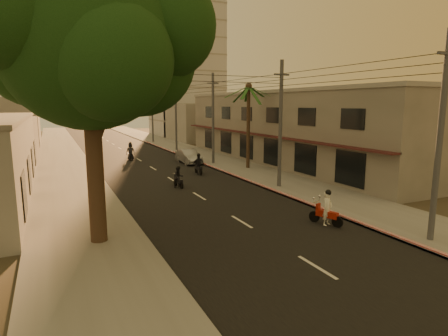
{
  "coord_description": "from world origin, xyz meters",
  "views": [
    {
      "loc": [
        -8.64,
        -14.36,
        5.97
      ],
      "look_at": [
        1.44,
        7.24,
        1.91
      ],
      "focal_mm": 30.0,
      "sensor_mm": 36.0,
      "label": 1
    }
  ],
  "objects_px": {
    "broadleaf_tree": "(97,42)",
    "scooter_mid_a": "(179,178)",
    "scooter_far_a": "(131,152)",
    "parked_car": "(189,156)",
    "palm_tree": "(249,91)",
    "scooter_mid_b": "(199,165)",
    "scooter_red": "(327,209)"
  },
  "relations": [
    {
      "from": "scooter_mid_a",
      "to": "parked_car",
      "type": "distance_m",
      "value": 11.29
    },
    {
      "from": "palm_tree",
      "to": "scooter_mid_b",
      "type": "height_order",
      "value": "palm_tree"
    },
    {
      "from": "palm_tree",
      "to": "scooter_mid_a",
      "type": "bearing_deg",
      "value": -149.83
    },
    {
      "from": "scooter_far_a",
      "to": "palm_tree",
      "type": "bearing_deg",
      "value": -38.34
    },
    {
      "from": "scooter_mid_a",
      "to": "parked_car",
      "type": "height_order",
      "value": "scooter_mid_a"
    },
    {
      "from": "scooter_far_a",
      "to": "parked_car",
      "type": "height_order",
      "value": "scooter_far_a"
    },
    {
      "from": "scooter_red",
      "to": "parked_car",
      "type": "xyz_separation_m",
      "value": [
        0.48,
        21.72,
        -0.09
      ]
    },
    {
      "from": "scooter_red",
      "to": "parked_car",
      "type": "relative_size",
      "value": 0.41
    },
    {
      "from": "palm_tree",
      "to": "parked_car",
      "type": "bearing_deg",
      "value": 125.34
    },
    {
      "from": "scooter_mid_a",
      "to": "scooter_far_a",
      "type": "height_order",
      "value": "scooter_far_a"
    },
    {
      "from": "broadleaf_tree",
      "to": "palm_tree",
      "type": "height_order",
      "value": "broadleaf_tree"
    },
    {
      "from": "broadleaf_tree",
      "to": "scooter_mid_a",
      "type": "distance_m",
      "value": 13.4
    },
    {
      "from": "scooter_far_a",
      "to": "broadleaf_tree",
      "type": "bearing_deg",
      "value": -92.48
    },
    {
      "from": "palm_tree",
      "to": "scooter_mid_b",
      "type": "relative_size",
      "value": 4.37
    },
    {
      "from": "parked_car",
      "to": "broadleaf_tree",
      "type": "bearing_deg",
      "value": -118.19
    },
    {
      "from": "scooter_mid_b",
      "to": "parked_car",
      "type": "bearing_deg",
      "value": 81.55
    },
    {
      "from": "broadleaf_tree",
      "to": "scooter_mid_a",
      "type": "bearing_deg",
      "value": 55.25
    },
    {
      "from": "broadleaf_tree",
      "to": "parked_car",
      "type": "bearing_deg",
      "value": 61.02
    },
    {
      "from": "broadleaf_tree",
      "to": "scooter_red",
      "type": "relative_size",
      "value": 6.62
    },
    {
      "from": "scooter_red",
      "to": "scooter_mid_a",
      "type": "height_order",
      "value": "scooter_red"
    },
    {
      "from": "palm_tree",
      "to": "parked_car",
      "type": "xyz_separation_m",
      "value": [
        -3.89,
        5.49,
        -6.42
      ]
    },
    {
      "from": "palm_tree",
      "to": "scooter_mid_b",
      "type": "distance_m",
      "value": 8.2
    },
    {
      "from": "scooter_red",
      "to": "scooter_mid_b",
      "type": "relative_size",
      "value": 0.97
    },
    {
      "from": "scooter_red",
      "to": "parked_car",
      "type": "distance_m",
      "value": 21.72
    },
    {
      "from": "parked_car",
      "to": "scooter_far_a",
      "type": "bearing_deg",
      "value": 136.7
    },
    {
      "from": "scooter_red",
      "to": "scooter_mid_b",
      "type": "bearing_deg",
      "value": 71.95
    },
    {
      "from": "scooter_far_a",
      "to": "scooter_mid_a",
      "type": "bearing_deg",
      "value": -77.29
    },
    {
      "from": "scooter_mid_a",
      "to": "scooter_far_a",
      "type": "bearing_deg",
      "value": 87.37
    },
    {
      "from": "palm_tree",
      "to": "broadleaf_tree",
      "type": "bearing_deg",
      "value": -136.52
    },
    {
      "from": "broadleaf_tree",
      "to": "scooter_red",
      "type": "height_order",
      "value": "broadleaf_tree"
    },
    {
      "from": "broadleaf_tree",
      "to": "scooter_mid_a",
      "type": "height_order",
      "value": "broadleaf_tree"
    },
    {
      "from": "palm_tree",
      "to": "scooter_red",
      "type": "distance_m",
      "value": 17.96
    }
  ]
}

